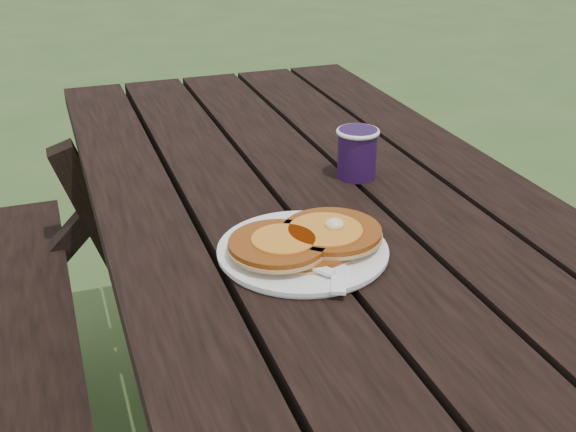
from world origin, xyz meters
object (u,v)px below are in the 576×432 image
object	(u,v)px
plate	(303,251)
coffee_cup	(357,150)
picnic_table	(335,400)
pancake_stack	(307,240)

from	to	relation	value
plate	coffee_cup	size ratio (longest dim) A/B	2.68
coffee_cup	picnic_table	bearing A→B (deg)	-122.81
picnic_table	coffee_cup	xyz separation A→B (m)	(0.09, 0.14, 0.43)
picnic_table	pancake_stack	world-z (taller)	pancake_stack
pancake_stack	coffee_cup	distance (m)	0.31
plate	coffee_cup	world-z (taller)	coffee_cup
plate	picnic_table	bearing A→B (deg)	44.43
pancake_stack	coffee_cup	world-z (taller)	coffee_cup
picnic_table	pancake_stack	distance (m)	0.43
plate	coffee_cup	xyz separation A→B (m)	(0.19, 0.24, 0.05)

